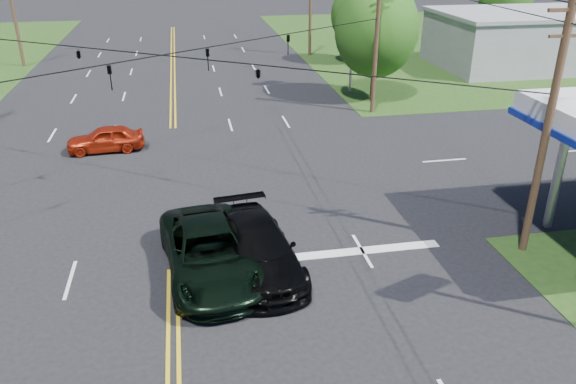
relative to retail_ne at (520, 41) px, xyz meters
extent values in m
plane|color=black|center=(-30.00, -20.00, -2.20)|extent=(280.00, 280.00, 0.00)
cube|color=#1D3C13|center=(5.00, 12.00, -2.20)|extent=(46.00, 48.00, 0.03)
cube|color=silver|center=(-25.00, -28.00, -2.20)|extent=(10.00, 0.50, 0.02)
cube|color=gray|center=(0.00, 0.00, 0.00)|extent=(14.00, 10.00, 4.40)
cylinder|color=#A5A5AA|center=(-15.00, -27.50, 0.12)|extent=(0.36, 0.36, 4.65)
cylinder|color=#40261B|center=(-17.00, -29.00, 2.55)|extent=(0.28, 0.28, 9.50)
cube|color=#40261B|center=(-17.00, -29.00, 6.50)|extent=(1.60, 0.12, 0.12)
cube|color=#40261B|center=(-17.00, -29.00, 5.70)|extent=(1.20, 0.10, 0.10)
cylinder|color=#40261B|center=(-17.00, -11.00, 2.55)|extent=(0.28, 0.28, 9.50)
cylinder|color=#40261B|center=(-43.00, 8.00, 2.80)|extent=(0.28, 0.28, 10.00)
cylinder|color=#40261B|center=(-17.00, 8.00, 2.80)|extent=(0.28, 0.28, 10.00)
imported|color=black|center=(-32.08, -21.44, 3.22)|extent=(0.17, 0.21, 1.05)
imported|color=black|center=(-27.92, -18.56, 3.22)|extent=(0.17, 0.21, 1.05)
imported|color=black|center=(-23.50, -15.50, 3.22)|extent=(0.17, 0.21, 1.05)
imported|color=black|center=(-33.90, -17.30, 3.50)|extent=(1.24, 0.26, 0.50)
imported|color=black|center=(-26.10, -22.70, 3.50)|extent=(1.24, 0.26, 0.50)
cylinder|color=#40261B|center=(-16.00, -8.00, -0.55)|extent=(0.36, 0.36, 3.30)
ellipsoid|color=#1F4813|center=(-16.00, -8.00, 2.67)|extent=(5.70, 5.70, 6.60)
cylinder|color=#40261B|center=(-13.50, 4.00, -0.77)|extent=(0.36, 0.36, 2.86)
ellipsoid|color=#1F4813|center=(-13.50, 4.00, 2.03)|extent=(4.94, 4.94, 5.72)
cylinder|color=#40261B|center=(4.00, 10.00, -0.66)|extent=(0.36, 0.36, 3.08)
imported|color=black|center=(-28.71, -28.50, -1.31)|extent=(3.61, 6.66, 1.77)
imported|color=black|center=(-27.00, -28.50, -1.35)|extent=(3.09, 6.11, 1.70)
imported|color=#9F200B|center=(-33.55, -15.22, -1.50)|extent=(4.17, 1.88, 1.39)
cylinder|color=#A5A5AA|center=(-17.00, -5.77, 1.84)|extent=(0.20, 0.20, 8.07)
camera|label=1|loc=(-29.08, -45.36, 8.75)|focal=35.00mm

